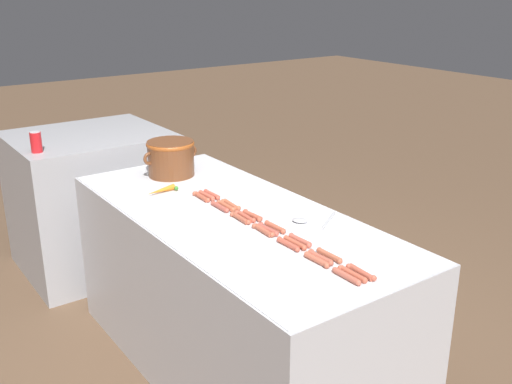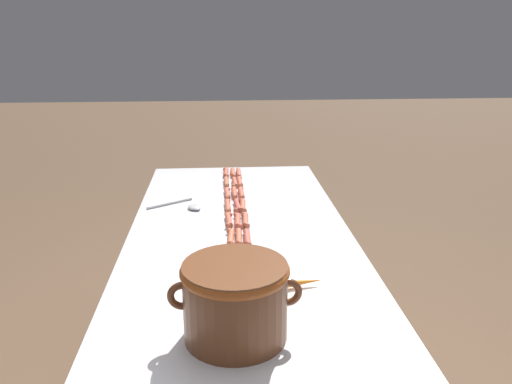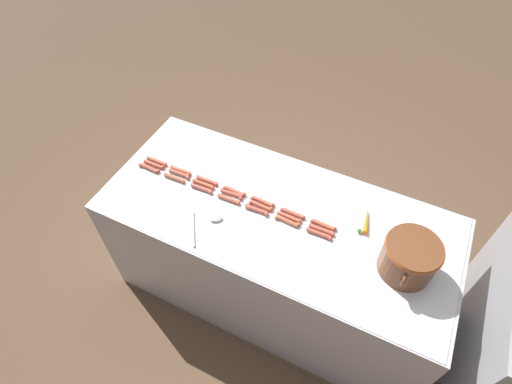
% 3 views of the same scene
% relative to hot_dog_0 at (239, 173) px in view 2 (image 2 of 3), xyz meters
% --- Properties ---
extents(griddle_counter, '(0.85, 1.95, 0.87)m').
position_rel_hot_dog_0_xyz_m(griddle_counter, '(0.03, 0.80, -0.45)').
color(griddle_counter, '#BCBCC1').
rests_on(griddle_counter, ground_plane).
extents(hot_dog_0, '(0.02, 0.15, 0.02)m').
position_rel_hot_dog_0_xyz_m(hot_dog_0, '(0.00, 0.00, 0.00)').
color(hot_dog_0, '#BA5B46').
rests_on(hot_dog_0, griddle_counter).
extents(hot_dog_1, '(0.03, 0.15, 0.02)m').
position_rel_hot_dog_0_xyz_m(hot_dog_1, '(0.00, 0.17, 0.00)').
color(hot_dog_1, '#BD5C43').
rests_on(hot_dog_1, griddle_counter).
extents(hot_dog_2, '(0.03, 0.15, 0.02)m').
position_rel_hot_dog_0_xyz_m(hot_dog_2, '(0.00, 0.35, 0.00)').
color(hot_dog_2, '#BC523E').
rests_on(hot_dog_2, griddle_counter).
extents(hot_dog_3, '(0.03, 0.15, 0.02)m').
position_rel_hot_dog_0_xyz_m(hot_dog_3, '(0.00, 0.53, 0.00)').
color(hot_dog_3, '#B2573E').
rests_on(hot_dog_3, griddle_counter).
extents(hot_dog_4, '(0.03, 0.15, 0.02)m').
position_rel_hot_dog_0_xyz_m(hot_dog_4, '(0.00, 0.70, 0.00)').
color(hot_dog_4, '#B0563E').
rests_on(hot_dog_4, griddle_counter).
extents(hot_dog_5, '(0.03, 0.15, 0.02)m').
position_rel_hot_dog_0_xyz_m(hot_dog_5, '(0.00, 0.88, 0.00)').
color(hot_dog_5, '#B05243').
rests_on(hot_dog_5, griddle_counter).
extents(hot_dog_6, '(0.03, 0.15, 0.02)m').
position_rel_hot_dog_0_xyz_m(hot_dog_6, '(0.00, 1.06, 0.00)').
color(hot_dog_6, '#B8563D').
rests_on(hot_dog_6, griddle_counter).
extents(hot_dog_7, '(0.02, 0.15, 0.02)m').
position_rel_hot_dog_0_xyz_m(hot_dog_7, '(0.03, -0.00, 0.00)').
color(hot_dog_7, '#BC563D').
rests_on(hot_dog_7, griddle_counter).
extents(hot_dog_8, '(0.03, 0.15, 0.02)m').
position_rel_hot_dog_0_xyz_m(hot_dog_8, '(0.03, 0.18, 0.00)').
color(hot_dog_8, '#B45843').
rests_on(hot_dog_8, griddle_counter).
extents(hot_dog_9, '(0.03, 0.15, 0.02)m').
position_rel_hot_dog_0_xyz_m(hot_dog_9, '(0.03, 0.34, 0.00)').
color(hot_dog_9, '#BB573E').
rests_on(hot_dog_9, griddle_counter).
extents(hot_dog_10, '(0.03, 0.15, 0.02)m').
position_rel_hot_dog_0_xyz_m(hot_dog_10, '(0.03, 0.52, 0.00)').
color(hot_dog_10, '#B14F41').
rests_on(hot_dog_10, griddle_counter).
extents(hot_dog_11, '(0.03, 0.15, 0.02)m').
position_rel_hot_dog_0_xyz_m(hot_dog_11, '(0.03, 0.71, 0.00)').
color(hot_dog_11, '#BA543F').
rests_on(hot_dog_11, griddle_counter).
extents(hot_dog_12, '(0.03, 0.15, 0.02)m').
position_rel_hot_dog_0_xyz_m(hot_dog_12, '(0.03, 0.87, 0.00)').
color(hot_dog_12, '#B85B3E').
rests_on(hot_dog_12, griddle_counter).
extents(hot_dog_13, '(0.03, 0.15, 0.02)m').
position_rel_hot_dog_0_xyz_m(hot_dog_13, '(0.03, 1.06, 0.00)').
color(hot_dog_13, '#BD5944').
rests_on(hot_dog_13, griddle_counter).
extents(hot_dog_14, '(0.03, 0.15, 0.02)m').
position_rel_hot_dog_0_xyz_m(hot_dog_14, '(0.07, -0.01, 0.00)').
color(hot_dog_14, '#B85640').
rests_on(hot_dog_14, griddle_counter).
extents(hot_dog_15, '(0.03, 0.15, 0.02)m').
position_rel_hot_dog_0_xyz_m(hot_dog_15, '(0.07, 0.17, 0.00)').
color(hot_dog_15, '#B15B40').
rests_on(hot_dog_15, griddle_counter).
extents(hot_dog_16, '(0.03, 0.15, 0.02)m').
position_rel_hot_dog_0_xyz_m(hot_dog_16, '(0.07, 0.35, 0.00)').
color(hot_dog_16, '#B95846').
rests_on(hot_dog_16, griddle_counter).
extents(hot_dog_17, '(0.03, 0.15, 0.02)m').
position_rel_hot_dog_0_xyz_m(hot_dog_17, '(0.07, 0.53, 0.00)').
color(hot_dog_17, '#B8583E').
rests_on(hot_dog_17, griddle_counter).
extents(hot_dog_18, '(0.03, 0.15, 0.02)m').
position_rel_hot_dog_0_xyz_m(hot_dog_18, '(0.07, 0.70, 0.00)').
color(hot_dog_18, '#B7553D').
rests_on(hot_dog_18, griddle_counter).
extents(hot_dog_19, '(0.03, 0.15, 0.02)m').
position_rel_hot_dog_0_xyz_m(hot_dog_19, '(0.06, 0.88, 0.00)').
color(hot_dog_19, '#B95D40').
rests_on(hot_dog_19, griddle_counter).
extents(hot_dog_20, '(0.03, 0.15, 0.02)m').
position_rel_hot_dog_0_xyz_m(hot_dog_20, '(0.06, 1.06, 0.00)').
color(hot_dog_20, '#B9513F').
rests_on(hot_dog_20, griddle_counter).
extents(bean_pot, '(0.33, 0.27, 0.20)m').
position_rel_hot_dog_0_xyz_m(bean_pot, '(0.07, 1.49, 0.10)').
color(bean_pot, brown).
rests_on(bean_pot, griddle_counter).
extents(serving_spoon, '(0.25, 0.18, 0.02)m').
position_rel_hot_dog_0_xyz_m(serving_spoon, '(0.25, 0.50, -0.00)').
color(serving_spoon, '#B7B7BC').
rests_on(serving_spoon, griddle_counter).
extents(carrot, '(0.18, 0.06, 0.03)m').
position_rel_hot_dog_0_xyz_m(carrot, '(-0.12, 1.25, 0.00)').
color(carrot, orange).
rests_on(carrot, griddle_counter).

